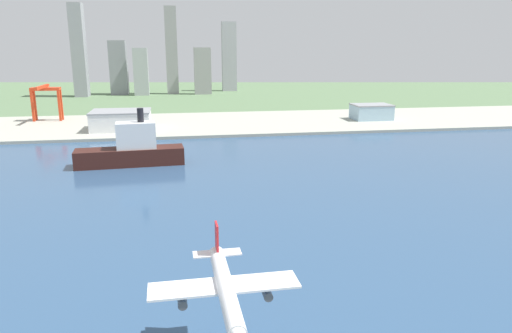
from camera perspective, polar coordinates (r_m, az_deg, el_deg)
name	(u,v)px	position (r m, az deg, el deg)	size (l,w,h in m)	color
ground_plane	(218,177)	(271.66, -4.55, -1.30)	(2400.00, 2400.00, 0.00)	#57734E
water_bay	(230,212)	(214.65, -3.09, -5.50)	(840.00, 360.00, 0.15)	#2D4C70
industrial_pier	(200,124)	(457.03, -6.73, 5.12)	(840.00, 140.00, 2.50)	#A2A596
airplane_landing	(225,288)	(105.13, -3.69, -14.35)	(32.97, 39.27, 12.11)	white
cargo_ship	(132,150)	(306.42, -14.64, 1.96)	(67.02, 20.92, 35.56)	#381914
port_crane_red	(45,94)	(502.51, -23.94, 7.90)	(26.79, 43.66, 34.66)	red
warehouse_main	(121,120)	(430.14, -15.86, 5.39)	(50.10, 39.41, 16.33)	white
warehouse_annex	(371,112)	(485.89, 13.66, 6.39)	(37.26, 27.11, 14.89)	#99BCD1
distant_skyline	(146,60)	(770.81, -13.01, 12.34)	(249.48, 77.44, 133.58)	gray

